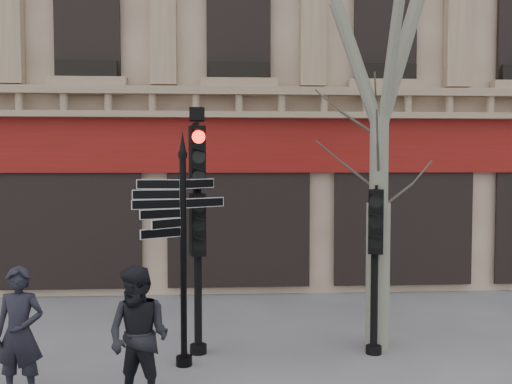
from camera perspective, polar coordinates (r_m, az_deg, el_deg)
ground at (r=9.25m, az=-0.80°, el=-17.21°), size 80.00×80.00×0.00m
building at (r=21.94m, az=-2.35°, el=18.31°), size 28.00×15.52×18.00m
fingerpost at (r=8.91m, az=-7.31°, el=-1.69°), size 2.01×2.01×3.68m
traffic_signal_main at (r=9.44m, az=-5.87°, el=-0.75°), size 0.50×0.40×4.09m
traffic_signal_secondary at (r=9.65m, az=11.80°, el=-4.68°), size 0.53×0.44×2.75m
pedestrian_a at (r=8.48m, az=-22.58°, el=-12.95°), size 0.68×0.47×1.80m
pedestrian_b at (r=7.80m, az=-11.66°, el=-14.03°), size 1.11×1.01×1.84m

